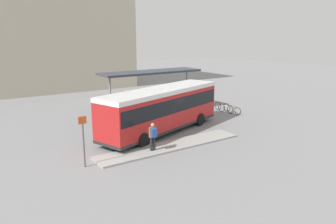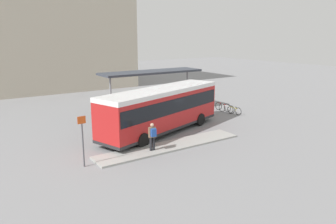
{
  "view_description": "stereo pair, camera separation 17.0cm",
  "coord_description": "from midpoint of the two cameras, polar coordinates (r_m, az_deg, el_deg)",
  "views": [
    {
      "loc": [
        -12.54,
        -19.14,
        6.93
      ],
      "look_at": [
        0.53,
        0.0,
        1.45
      ],
      "focal_mm": 35.0,
      "sensor_mm": 36.0,
      "label": 1
    },
    {
      "loc": [
        -12.4,
        -19.23,
        6.93
      ],
      "look_at": [
        0.53,
        0.0,
        1.45
      ],
      "focal_mm": 35.0,
      "sensor_mm": 36.0,
      "label": 2
    }
  ],
  "objects": [
    {
      "name": "ground_plane",
      "position": [
        23.91,
        -1.26,
        -3.56
      ],
      "size": [
        120.0,
        120.0,
        0.0
      ],
      "primitive_type": "plane",
      "color": "gray"
    },
    {
      "name": "curb_island",
      "position": [
        20.87,
        0.26,
        -5.93
      ],
      "size": [
        10.0,
        1.8,
        0.12
      ],
      "color": "#9E9E99",
      "rests_on": "ground_plane"
    },
    {
      "name": "bicycle_white",
      "position": [
        30.26,
        9.91,
        0.61
      ],
      "size": [
        0.48,
        1.79,
        0.78
      ],
      "rotation": [
        0.0,
        0.0,
        1.7
      ],
      "color": "black",
      "rests_on": "ground_plane"
    },
    {
      "name": "pedestrian_waiting",
      "position": [
        19.6,
        -2.88,
        -4.04
      ],
      "size": [
        0.44,
        0.47,
        1.7
      ],
      "rotation": [
        0.0,
        0.0,
        1.44
      ],
      "color": "#232328",
      "rests_on": "curb_island"
    },
    {
      "name": "station_shelter",
      "position": [
        29.26,
        -3.14,
        6.82
      ],
      "size": [
        9.39,
        2.54,
        3.81
      ],
      "color": "#383D47",
      "rests_on": "ground_plane"
    },
    {
      "name": "station_building",
      "position": [
        46.36,
        -23.77,
        15.21
      ],
      "size": [
        24.9,
        12.11,
        18.7
      ],
      "color": "#BCB29E",
      "rests_on": "ground_plane"
    },
    {
      "name": "city_bus",
      "position": [
        23.44,
        -1.27,
        0.86
      ],
      "size": [
        10.94,
        5.62,
        3.23
      ],
      "rotation": [
        0.0,
        0.0,
        0.31
      ],
      "color": "red",
      "rests_on": "ground_plane"
    },
    {
      "name": "platform_sign",
      "position": [
        17.91,
        -14.77,
        -4.61
      ],
      "size": [
        0.44,
        0.08,
        2.8
      ],
      "color": "#4C4C51",
      "rests_on": "ground_plane"
    },
    {
      "name": "bicycle_yellow",
      "position": [
        29.89,
        11.21,
        0.32
      ],
      "size": [
        0.48,
        1.6,
        0.69
      ],
      "rotation": [
        0.0,
        0.0,
        1.65
      ],
      "color": "black",
      "rests_on": "ground_plane"
    },
    {
      "name": "bicycle_red",
      "position": [
        30.98,
        9.28,
        0.92
      ],
      "size": [
        0.48,
        1.77,
        0.77
      ],
      "rotation": [
        0.0,
        0.0,
        1.73
      ],
      "color": "black",
      "rests_on": "ground_plane"
    },
    {
      "name": "potted_planter_near_shelter",
      "position": [
        26.69,
        -4.89,
        -0.54
      ],
      "size": [
        0.73,
        0.73,
        1.09
      ],
      "color": "slate",
      "rests_on": "ground_plane"
    }
  ]
}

